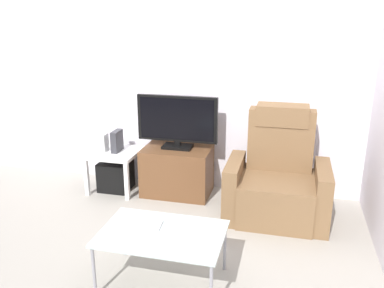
{
  "coord_description": "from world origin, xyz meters",
  "views": [
    {
      "loc": [
        1.06,
        -3.21,
        1.92
      ],
      "look_at": [
        0.13,
        0.5,
        0.7
      ],
      "focal_mm": 37.89,
      "sensor_mm": 36.0,
      "label": 1
    }
  ],
  "objects_px": {
    "coffee_table": "(162,236)",
    "recliner_armchair": "(278,180)",
    "television": "(177,121)",
    "tv_stand": "(177,171)",
    "book_upright": "(105,143)",
    "side_table": "(115,157)",
    "cell_phone": "(157,226)",
    "game_console": "(117,141)",
    "subwoofer_box": "(116,175)"
  },
  "relations": [
    {
      "from": "side_table",
      "to": "game_console",
      "type": "bearing_deg",
      "value": 15.95
    },
    {
      "from": "tv_stand",
      "to": "cell_phone",
      "type": "relative_size",
      "value": 4.94
    },
    {
      "from": "subwoofer_box",
      "to": "coffee_table",
      "type": "xyz_separation_m",
      "value": [
        1.06,
        -1.51,
        0.23
      ]
    },
    {
      "from": "side_table",
      "to": "cell_phone",
      "type": "xyz_separation_m",
      "value": [
        0.99,
        -1.43,
        0.04
      ]
    },
    {
      "from": "side_table",
      "to": "game_console",
      "type": "height_order",
      "value": "game_console"
    },
    {
      "from": "subwoofer_box",
      "to": "coffee_table",
      "type": "relative_size",
      "value": 0.37
    },
    {
      "from": "book_upright",
      "to": "coffee_table",
      "type": "distance_m",
      "value": 1.89
    },
    {
      "from": "recliner_armchair",
      "to": "cell_phone",
      "type": "xyz_separation_m",
      "value": [
        -0.83,
        -1.24,
        0.05
      ]
    },
    {
      "from": "tv_stand",
      "to": "cell_phone",
      "type": "height_order",
      "value": "tv_stand"
    },
    {
      "from": "tv_stand",
      "to": "television",
      "type": "relative_size",
      "value": 0.84
    },
    {
      "from": "book_upright",
      "to": "side_table",
      "type": "bearing_deg",
      "value": 11.31
    },
    {
      "from": "book_upright",
      "to": "game_console",
      "type": "xyz_separation_m",
      "value": [
        0.14,
        0.03,
        0.02
      ]
    },
    {
      "from": "subwoofer_box",
      "to": "game_console",
      "type": "relative_size",
      "value": 1.4
    },
    {
      "from": "subwoofer_box",
      "to": "coffee_table",
      "type": "distance_m",
      "value": 1.86
    },
    {
      "from": "coffee_table",
      "to": "game_console",
      "type": "bearing_deg",
      "value": 123.89
    },
    {
      "from": "subwoofer_box",
      "to": "cell_phone",
      "type": "distance_m",
      "value": 1.76
    },
    {
      "from": "tv_stand",
      "to": "cell_phone",
      "type": "bearing_deg",
      "value": -79.77
    },
    {
      "from": "cell_phone",
      "to": "side_table",
      "type": "bearing_deg",
      "value": 119.42
    },
    {
      "from": "recliner_armchair",
      "to": "book_upright",
      "type": "bearing_deg",
      "value": 176.41
    },
    {
      "from": "tv_stand",
      "to": "side_table",
      "type": "distance_m",
      "value": 0.73
    },
    {
      "from": "tv_stand",
      "to": "television",
      "type": "height_order",
      "value": "television"
    },
    {
      "from": "coffee_table",
      "to": "cell_phone",
      "type": "bearing_deg",
      "value": 131.45
    },
    {
      "from": "tv_stand",
      "to": "book_upright",
      "type": "relative_size",
      "value": 3.75
    },
    {
      "from": "tv_stand",
      "to": "subwoofer_box",
      "type": "distance_m",
      "value": 0.73
    },
    {
      "from": "television",
      "to": "coffee_table",
      "type": "xyz_separation_m",
      "value": [
        0.34,
        -1.59,
        -0.44
      ]
    },
    {
      "from": "game_console",
      "to": "recliner_armchair",
      "type": "bearing_deg",
      "value": -6.51
    },
    {
      "from": "tv_stand",
      "to": "game_console",
      "type": "distance_m",
      "value": 0.75
    },
    {
      "from": "side_table",
      "to": "coffee_table",
      "type": "bearing_deg",
      "value": -55.03
    },
    {
      "from": "coffee_table",
      "to": "recliner_armchair",
      "type": "bearing_deg",
      "value": 59.83
    },
    {
      "from": "cell_phone",
      "to": "tv_stand",
      "type": "bearing_deg",
      "value": 95.06
    },
    {
      "from": "television",
      "to": "coffee_table",
      "type": "distance_m",
      "value": 1.68
    },
    {
      "from": "book_upright",
      "to": "game_console",
      "type": "distance_m",
      "value": 0.14
    },
    {
      "from": "subwoofer_box",
      "to": "book_upright",
      "type": "bearing_deg",
      "value": -168.69
    },
    {
      "from": "television",
      "to": "side_table",
      "type": "height_order",
      "value": "television"
    },
    {
      "from": "recliner_armchair",
      "to": "coffee_table",
      "type": "height_order",
      "value": "recliner_armchair"
    },
    {
      "from": "side_table",
      "to": "game_console",
      "type": "relative_size",
      "value": 2.26
    },
    {
      "from": "tv_stand",
      "to": "game_console",
      "type": "bearing_deg",
      "value": -175.78
    },
    {
      "from": "subwoofer_box",
      "to": "cell_phone",
      "type": "bearing_deg",
      "value": -55.41
    },
    {
      "from": "tv_stand",
      "to": "book_upright",
      "type": "height_order",
      "value": "book_upright"
    },
    {
      "from": "recliner_armchair",
      "to": "book_upright",
      "type": "relative_size",
      "value": 5.46
    },
    {
      "from": "tv_stand",
      "to": "recliner_armchair",
      "type": "xyz_separation_m",
      "value": [
        1.1,
        -0.25,
        0.11
      ]
    },
    {
      "from": "television",
      "to": "tv_stand",
      "type": "bearing_deg",
      "value": -90.0
    },
    {
      "from": "game_console",
      "to": "tv_stand",
      "type": "bearing_deg",
      "value": 4.22
    },
    {
      "from": "subwoofer_box",
      "to": "cell_phone",
      "type": "relative_size",
      "value": 2.22
    },
    {
      "from": "television",
      "to": "cell_phone",
      "type": "distance_m",
      "value": 1.59
    },
    {
      "from": "subwoofer_box",
      "to": "coffee_table",
      "type": "bearing_deg",
      "value": -55.03
    },
    {
      "from": "tv_stand",
      "to": "recliner_armchair",
      "type": "bearing_deg",
      "value": -12.99
    },
    {
      "from": "side_table",
      "to": "book_upright",
      "type": "height_order",
      "value": "book_upright"
    },
    {
      "from": "recliner_armchair",
      "to": "game_console",
      "type": "height_order",
      "value": "recliner_armchair"
    },
    {
      "from": "game_console",
      "to": "cell_phone",
      "type": "distance_m",
      "value": 1.74
    }
  ]
}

